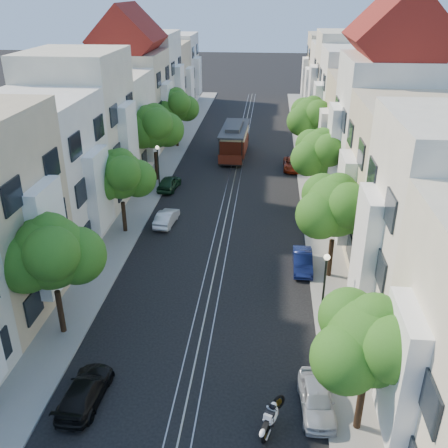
% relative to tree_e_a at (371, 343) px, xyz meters
% --- Properties ---
extents(ground, '(200.00, 200.00, 0.00)m').
position_rel_tree_e_a_xyz_m(ground, '(-7.26, 31.02, -4.40)').
color(ground, black).
rests_on(ground, ground).
extents(sidewalk_east, '(2.50, 80.00, 0.12)m').
position_rel_tree_e_a_xyz_m(sidewalk_east, '(-0.01, 31.02, -4.34)').
color(sidewalk_east, gray).
rests_on(sidewalk_east, ground).
extents(sidewalk_west, '(2.50, 80.00, 0.12)m').
position_rel_tree_e_a_xyz_m(sidewalk_west, '(-14.51, 31.02, -4.34)').
color(sidewalk_west, gray).
rests_on(sidewalk_west, ground).
extents(rail_left, '(0.06, 80.00, 0.02)m').
position_rel_tree_e_a_xyz_m(rail_left, '(-7.81, 31.02, -4.39)').
color(rail_left, gray).
rests_on(rail_left, ground).
extents(rail_slot, '(0.06, 80.00, 0.02)m').
position_rel_tree_e_a_xyz_m(rail_slot, '(-7.26, 31.02, -4.39)').
color(rail_slot, gray).
rests_on(rail_slot, ground).
extents(rail_right, '(0.06, 80.00, 0.02)m').
position_rel_tree_e_a_xyz_m(rail_right, '(-6.71, 31.02, -4.39)').
color(rail_right, gray).
rests_on(rail_right, ground).
extents(lane_line, '(0.08, 80.00, 0.01)m').
position_rel_tree_e_a_xyz_m(lane_line, '(-7.26, 31.02, -4.40)').
color(lane_line, tan).
rests_on(lane_line, ground).
extents(townhouses_east, '(7.75, 72.00, 12.00)m').
position_rel_tree_e_a_xyz_m(townhouses_east, '(4.61, 30.94, 0.79)').
color(townhouses_east, beige).
rests_on(townhouses_east, ground).
extents(townhouses_west, '(7.75, 72.00, 11.76)m').
position_rel_tree_e_a_xyz_m(townhouses_west, '(-19.13, 30.94, 0.68)').
color(townhouses_west, silver).
rests_on(townhouses_west, ground).
extents(tree_e_a, '(4.72, 3.87, 6.27)m').
position_rel_tree_e_a_xyz_m(tree_e_a, '(0.00, 0.00, 0.00)').
color(tree_e_a, black).
rests_on(tree_e_a, ground).
extents(tree_e_b, '(4.93, 4.08, 6.68)m').
position_rel_tree_e_a_xyz_m(tree_e_b, '(0.00, 12.00, 0.34)').
color(tree_e_b, black).
rests_on(tree_e_b, ground).
extents(tree_e_c, '(4.84, 3.99, 6.52)m').
position_rel_tree_e_a_xyz_m(tree_e_c, '(0.00, 23.00, 0.20)').
color(tree_e_c, black).
rests_on(tree_e_c, ground).
extents(tree_e_d, '(5.01, 4.16, 6.85)m').
position_rel_tree_e_a_xyz_m(tree_e_d, '(0.00, 34.00, 0.47)').
color(tree_e_d, black).
rests_on(tree_e_d, ground).
extents(tree_w_a, '(4.93, 4.08, 6.68)m').
position_rel_tree_e_a_xyz_m(tree_w_a, '(-14.40, 5.00, 0.34)').
color(tree_w_a, black).
rests_on(tree_w_a, ground).
extents(tree_w_b, '(4.72, 3.87, 6.27)m').
position_rel_tree_e_a_xyz_m(tree_w_b, '(-14.40, 17.00, 0.00)').
color(tree_w_b, black).
rests_on(tree_w_b, ground).
extents(tree_w_c, '(5.13, 4.28, 7.09)m').
position_rel_tree_e_a_xyz_m(tree_w_c, '(-14.40, 28.00, 0.67)').
color(tree_w_c, black).
rests_on(tree_w_c, ground).
extents(tree_w_d, '(4.84, 3.99, 6.52)m').
position_rel_tree_e_a_xyz_m(tree_w_d, '(-14.40, 39.00, 0.20)').
color(tree_w_d, black).
rests_on(tree_w_d, ground).
extents(lamp_east, '(0.32, 0.32, 4.16)m').
position_rel_tree_e_a_xyz_m(lamp_east, '(-0.96, 7.02, -1.55)').
color(lamp_east, black).
rests_on(lamp_east, ground).
extents(lamp_west, '(0.32, 0.32, 4.16)m').
position_rel_tree_e_a_xyz_m(lamp_west, '(-13.56, 25.02, -1.55)').
color(lamp_west, black).
rests_on(lamp_west, ground).
extents(sportbike_rider, '(1.02, 1.84, 1.38)m').
position_rel_tree_e_a_xyz_m(sportbike_rider, '(-3.59, -0.40, -3.65)').
color(sportbike_rider, black).
rests_on(sportbike_rider, ground).
extents(cable_car, '(2.86, 8.36, 3.18)m').
position_rel_tree_e_a_xyz_m(cable_car, '(-7.76, 36.08, -2.51)').
color(cable_car, black).
rests_on(cable_car, ground).
extents(parked_car_e_near, '(1.61, 3.55, 1.18)m').
position_rel_tree_e_a_xyz_m(parked_car_e_near, '(-1.66, 0.93, -3.81)').
color(parked_car_e_near, '#A7ACB3').
rests_on(parked_car_e_near, ground).
extents(parked_car_e_mid, '(1.22, 3.43, 1.13)m').
position_rel_tree_e_a_xyz_m(parked_car_e_mid, '(-1.66, 12.83, -3.84)').
color(parked_car_e_mid, '#0D1542').
rests_on(parked_car_e_mid, ground).
extents(parked_car_e_far, '(1.83, 3.94, 1.09)m').
position_rel_tree_e_a_xyz_m(parked_car_e_far, '(-1.66, 32.37, -3.85)').
color(parked_car_e_far, maroon).
rests_on(parked_car_e_far, ground).
extents(parked_car_w_near, '(1.76, 3.95, 1.13)m').
position_rel_tree_e_a_xyz_m(parked_car_w_near, '(-11.66, 0.47, -3.84)').
color(parked_car_w_near, black).
rests_on(parked_car_w_near, ground).
extents(parked_car_w_mid, '(1.51, 3.48, 1.11)m').
position_rel_tree_e_a_xyz_m(parked_car_w_mid, '(-11.66, 18.63, -3.84)').
color(parked_car_w_mid, silver).
rests_on(parked_car_w_mid, ground).
extents(parked_car_w_far, '(1.85, 3.78, 1.24)m').
position_rel_tree_e_a_xyz_m(parked_car_w_far, '(-12.86, 25.87, -3.78)').
color(parked_car_w_far, '#14321C').
rests_on(parked_car_w_far, ground).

